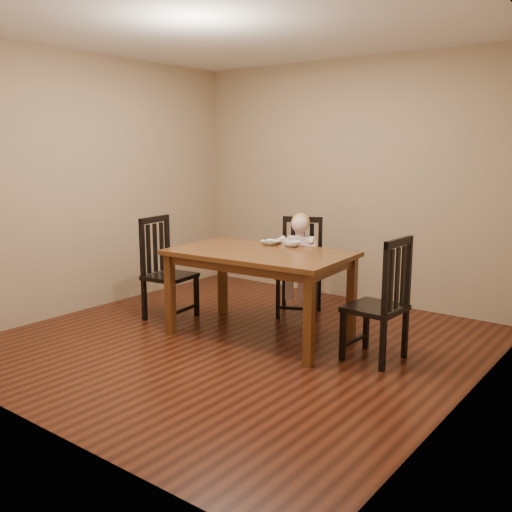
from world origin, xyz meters
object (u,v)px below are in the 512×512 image
Objects in this scene: chair_left at (166,270)px; toddler at (300,255)px; bowl_veg at (292,244)px; chair_child at (300,268)px; chair_right at (381,302)px; bowl_peas at (270,243)px; dining_table at (260,261)px.

chair_left is 1.38m from toddler.
chair_child is at bearing 113.93° from bowl_veg.
chair_left reaches higher than chair_right.
chair_child reaches higher than bowl_peas.
chair_child reaches higher than toddler.
toddler is at bearing 90.00° from chair_child.
chair_child is at bearing 97.22° from dining_table.
chair_left reaches higher than dining_table.
bowl_peas is (-1.28, 0.22, 0.33)m from chair_right.
bowl_peas is 0.23m from bowl_veg.
chair_left reaches higher than bowl_peas.
chair_child is 0.62m from bowl_peas.
chair_child is 0.98× the size of chair_right.
bowl_peas is at bearing 61.11° from toddler.
dining_table is at bearing 72.65° from chair_child.
chair_left is at bearing -156.97° from bowl_peas.
dining_table is 1.18m from chair_right.
chair_right is 1.14m from bowl_veg.
chair_child is 1.47m from chair_right.
toddler is (1.04, 0.90, 0.14)m from chair_left.
bowl_peas is (-0.12, 0.33, 0.12)m from dining_table.
toddler reaches higher than bowl_veg.
bowl_veg is (0.21, -0.48, 0.35)m from chair_child.
dining_table is at bearing -69.56° from bowl_peas.
chair_left is 1.14m from bowl_peas.
chair_right is (1.26, -0.74, 0.01)m from chair_child.
chair_left is 6.35× the size of bowl_veg.
bowl_veg is at bearing 104.23° from chair_left.
dining_table is 1.61× the size of chair_left.
toddler is at bearing 124.13° from chair_left.
chair_right is (2.28, 0.20, -0.00)m from chair_left.
bowl_veg is at bearing 74.29° from dining_table.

